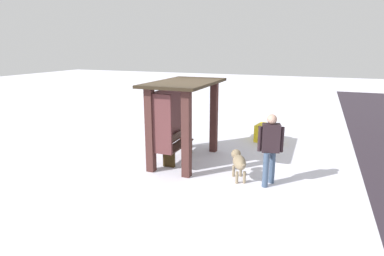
# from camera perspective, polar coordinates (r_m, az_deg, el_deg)

# --- Properties ---
(ground_plane) EXTENTS (60.00, 60.00, 0.00)m
(ground_plane) POSITION_cam_1_polar(r_m,az_deg,el_deg) (9.44, -1.24, -5.74)
(ground_plane) COLOR white
(bus_shelter) EXTENTS (2.79, 1.61, 2.31)m
(bus_shelter) POSITION_cam_1_polar(r_m,az_deg,el_deg) (9.02, -2.28, 3.50)
(bus_shelter) COLOR #442623
(bus_shelter) RESTS_ON ground
(bench_left_inside) EXTENTS (1.48, 0.38, 0.73)m
(bench_left_inside) POSITION_cam_1_polar(r_m,az_deg,el_deg) (9.42, -2.61, -3.51)
(bench_left_inside) COLOR #473129
(bench_left_inside) RESTS_ON ground
(person_walking) EXTENTS (0.47, 0.60, 1.74)m
(person_walking) POSITION_cam_1_polar(r_m,az_deg,el_deg) (7.71, 13.82, -2.86)
(person_walking) COLOR black
(person_walking) RESTS_ON ground
(dog) EXTENTS (0.95, 0.59, 0.66)m
(dog) POSITION_cam_1_polar(r_m,az_deg,el_deg) (8.10, 8.32, -5.92)
(dog) COLOR #8B795C
(dog) RESTS_ON ground
(grit_bin) EXTENTS (0.79, 0.67, 0.59)m
(grit_bin) POSITION_cam_1_polar(r_m,az_deg,el_deg) (11.52, 12.88, -0.85)
(grit_bin) COLOR yellow
(grit_bin) RESTS_ON ground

